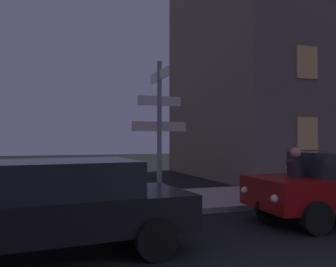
% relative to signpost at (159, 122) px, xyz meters
% --- Properties ---
extents(sidewalk_kerb, '(40.00, 3.28, 0.14)m').
position_rel_signpost_xyz_m(sidewalk_kerb, '(0.96, 0.93, -2.16)').
color(sidewalk_kerb, gray).
rests_on(sidewalk_kerb, ground_plane).
extents(signpost, '(1.41, 1.45, 3.60)m').
position_rel_signpost_xyz_m(signpost, '(0.00, 0.00, 0.00)').
color(signpost, gray).
rests_on(signpost, sidewalk_kerb).
extents(car_far_trailing, '(4.75, 2.27, 1.45)m').
position_rel_signpost_xyz_m(car_far_trailing, '(-2.66, -2.66, -1.46)').
color(car_far_trailing, black).
rests_on(car_far_trailing, ground_plane).
extents(cyclist, '(1.82, 0.33, 1.61)m').
position_rel_signpost_xyz_m(cyclist, '(2.35, -2.13, -1.48)').
color(cyclist, black).
rests_on(cyclist, ground_plane).
extents(building_right_block, '(13.12, 8.97, 13.46)m').
position_rel_signpost_xyz_m(building_right_block, '(10.80, 6.67, 4.50)').
color(building_right_block, '#6B6056').
rests_on(building_right_block, ground_plane).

